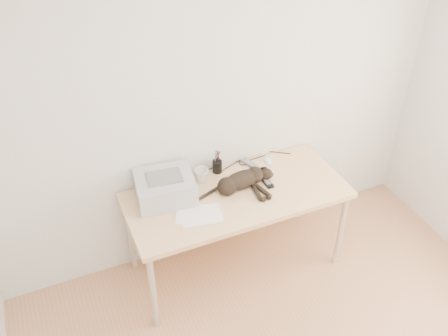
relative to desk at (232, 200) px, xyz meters
name	(u,v)px	position (x,y,z in m)	size (l,w,h in m)	color
wall_back	(217,102)	(0.00, 0.27, 0.69)	(3.50, 3.50, 0.00)	silver
desk	(232,200)	(0.00, 0.00, 0.00)	(1.60, 0.70, 0.74)	#E0B883
printer	(165,188)	(-0.48, 0.07, 0.23)	(0.44, 0.39, 0.19)	#B2B2B7
papers	(199,215)	(-0.33, -0.19, 0.14)	(0.35, 0.28, 0.01)	white
cat	(240,182)	(0.04, -0.04, 0.19)	(0.62, 0.29, 0.14)	black
mug	(202,175)	(-0.18, 0.15, 0.18)	(0.11, 0.11, 0.10)	silver
pen_cup	(217,166)	(-0.03, 0.20, 0.19)	(0.07, 0.07, 0.19)	black
remote_grey	(252,165)	(0.24, 0.16, 0.14)	(0.05, 0.19, 0.02)	slate
remote_black	(266,181)	(0.25, -0.05, 0.14)	(0.05, 0.17, 0.02)	black
mouse	(268,159)	(0.39, 0.17, 0.15)	(0.06, 0.10, 0.03)	silver
cable_tangle	(220,169)	(0.00, 0.22, 0.14)	(1.36, 0.07, 0.01)	black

